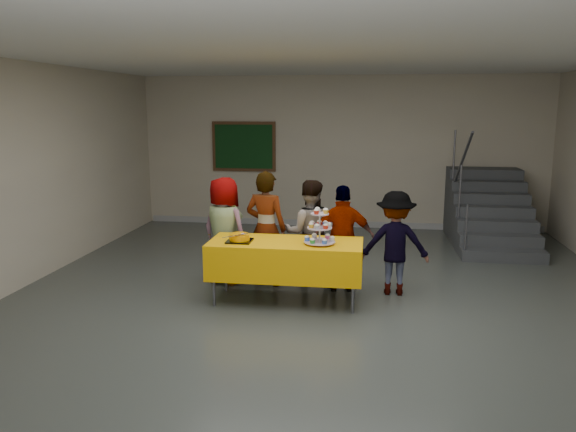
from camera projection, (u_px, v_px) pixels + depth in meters
The scene contains 11 objects.
room_shell at pixel (318, 131), 6.16m from camera, with size 10.00×10.04×3.02m.
bake_table at pixel (286, 258), 6.92m from camera, with size 1.88×0.78×0.77m.
cupcake_stand at pixel (320, 230), 6.72m from camera, with size 0.38×0.38×0.44m.
bear_cake at pixel (240, 237), 6.87m from camera, with size 0.32×0.36×0.12m.
schoolchild_a at pixel (224, 230), 7.68m from camera, with size 0.72×0.47×1.46m, color slate.
schoolchild_b at pixel (266, 229), 7.56m from camera, with size 0.57×0.37×1.56m, color slate.
schoolchild_c at pixel (309, 233), 7.59m from camera, with size 0.70×0.54×1.44m, color slate.
schoolchild_d at pixel (343, 239), 7.32m from camera, with size 0.82×0.34×1.41m, color slate.
schoolchild_e at pixel (395, 243), 7.21m from camera, with size 0.87×0.50×1.35m, color slate.
staircase at pixel (487, 214), 10.09m from camera, with size 1.30×2.40×2.04m.
noticeboard at pixel (244, 147), 11.35m from camera, with size 1.30×0.05×1.00m.
Camera 1 is at (0.58, -6.19, 2.40)m, focal length 35.00 mm.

